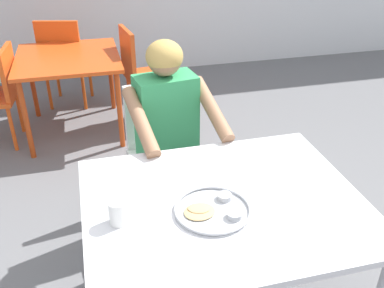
{
  "coord_description": "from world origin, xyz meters",
  "views": [
    {
      "loc": [
        -0.43,
        -1.35,
        1.86
      ],
      "look_at": [
        -0.01,
        0.3,
        0.89
      ],
      "focal_mm": 40.55,
      "sensor_mm": 36.0,
      "label": 1
    }
  ],
  "objects": [
    {
      "name": "table_foreground",
      "position": [
        0.07,
        0.05,
        0.67
      ],
      "size": [
        1.18,
        0.96,
        0.74
      ],
      "color": "silver",
      "rests_on": "ground"
    },
    {
      "name": "chair_red_far",
      "position": [
        -0.62,
        2.9,
        0.52
      ],
      "size": [
        0.51,
        0.5,
        0.89
      ],
      "color": "#D05118",
      "rests_on": "ground"
    },
    {
      "name": "thali_tray",
      "position": [
        0.0,
        -0.01,
        0.75
      ],
      "size": [
        0.32,
        0.32,
        0.03
      ],
      "color": "#B7BABF",
      "rests_on": "table_foreground"
    },
    {
      "name": "chair_foreground",
      "position": [
        -0.02,
        1.01,
        0.49
      ],
      "size": [
        0.47,
        0.48,
        0.87
      ],
      "color": "silver",
      "rests_on": "ground"
    },
    {
      "name": "drinking_cup",
      "position": [
        -0.38,
        0.02,
        0.79
      ],
      "size": [
        0.08,
        0.08,
        0.1
      ],
      "color": "white",
      "rests_on": "table_foreground"
    },
    {
      "name": "table_background_red",
      "position": [
        -0.57,
        2.33,
        0.62
      ],
      "size": [
        0.85,
        0.92,
        0.7
      ],
      "color": "#E04C19",
      "rests_on": "ground"
    },
    {
      "name": "chair_red_right",
      "position": [
        0.04,
        2.33,
        0.52
      ],
      "size": [
        0.44,
        0.46,
        0.9
      ],
      "color": "#D14B1A",
      "rests_on": "ground"
    },
    {
      "name": "diner_foreground",
      "position": [
        0.0,
        0.79,
        0.71
      ],
      "size": [
        0.55,
        0.59,
        1.2
      ],
      "color": "#252525",
      "rests_on": "ground"
    }
  ]
}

